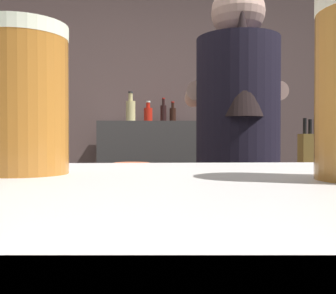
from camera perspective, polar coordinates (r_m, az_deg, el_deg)
name	(u,v)px	position (r m, az deg, el deg)	size (l,w,h in m)	color
wall_back	(157,110)	(3.50, -1.56, 5.39)	(5.20, 0.10, 2.70)	brown
prep_counter	(230,258)	(2.17, 9.12, -15.78)	(2.10, 0.60, 0.92)	#4A342A
back_shelf	(152,196)	(3.24, -2.39, -7.26)	(0.86, 0.36, 1.23)	#3D3A3A
bartender	(238,162)	(1.62, 10.18, -2.19)	(0.44, 0.52, 1.72)	#292A3B
knife_block	(310,152)	(2.11, 20.08, -0.74)	(0.10, 0.08, 0.28)	olive
mixing_bowl	(132,168)	(2.04, -5.34, -3.02)	(0.19, 0.19, 0.05)	#C75A34
chefs_knife	(273,172)	(2.09, 15.15, -3.53)	(0.24, 0.03, 0.01)	silver
pint_glass_near	(23,100)	(0.36, -20.46, 6.47)	(0.08, 0.08, 0.13)	#B66E28
bottle_olive_oil	(163,113)	(3.30, -0.68, 5.03)	(0.05, 0.05, 0.21)	black
bottle_hot_sauce	(131,110)	(3.16, -5.50, 5.44)	(0.08, 0.08, 0.24)	#D5C482
bottle_vinegar	(148,114)	(3.28, -2.93, 4.85)	(0.07, 0.07, 0.18)	red
bottle_soy	(173,114)	(3.30, 0.70, 4.82)	(0.05, 0.05, 0.18)	black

